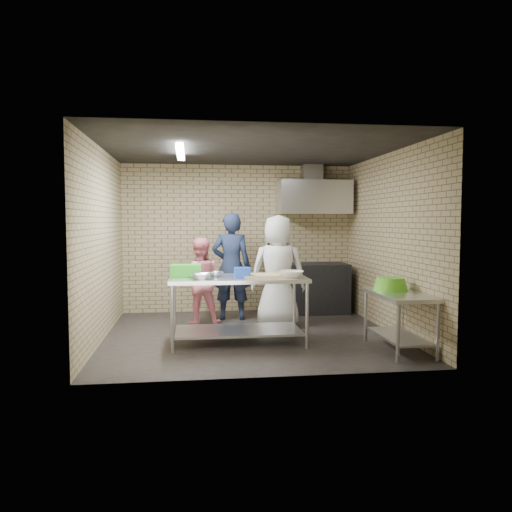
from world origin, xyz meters
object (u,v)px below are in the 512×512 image
Objects in this scene: stove at (314,288)px; man_navy at (231,266)px; prep_table at (238,310)px; bottle_red at (314,202)px; side_counter at (399,321)px; green_crate at (186,271)px; green_basin at (391,284)px; bottle_green at (335,203)px; woman_pink at (200,281)px; blue_tub at (242,273)px; woman_white at (278,271)px.

man_navy reaches higher than stove.
prep_table is 10.21× the size of bottle_red.
green_crate is (-2.74, 0.74, 0.63)m from side_counter.
side_counter is 0.52m from green_basin.
side_counter is 3.09m from man_navy.
green_basin is (2.72, -0.49, -0.17)m from green_crate.
green_basin is 2.98m from bottle_green.
bottle_red reaches higher than bottle_green.
woman_pink is at bearing -157.69° from bottle_green.
green_crate is at bearing 164.92° from side_counter.
stove is 6.67× the size of bottle_red.
stove is 2.94× the size of green_crate.
bottle_red is (0.05, 0.24, 1.58)m from stove.
woman_pink is at bearing 145.89° from green_basin.
woman_pink is (-0.54, -0.35, -0.20)m from man_navy.
prep_table is 2.09m from green_basin.
blue_tub is 1.36× the size of bottle_green.
bottle_red is 2.07m from man_navy.
side_counter is 8.00× the size of bottle_green.
woman_white reaches higher than green_basin.
green_basin is at bearing -10.33° from prep_table.
green_basin is 2.56× the size of bottle_red.
prep_table is 1.30m from woman_white.
blue_tub is at bearing -124.58° from stove.
bottle_red reaches higher than green_basin.
green_basin is at bearing -80.24° from stove.
prep_table is 0.54m from blue_tub.
stove is at bearing 99.76° from green_basin.
prep_table is at bearing -9.73° from green_crate.
bottle_red reaches higher than green_crate.
bottle_green is (2.04, 2.37, 1.56)m from prep_table.
bottle_green is 0.08× the size of woman_white.
stove is 2.57m from green_basin.
green_basin reaches higher than prep_table.
green_basin is 3.04m from woman_pink.
stove is 1.49m from woman_white.
woman_pink reaches higher than blue_tub.
blue_tub is at bearing 110.52° from woman_pink.
woman_pink is at bearing 110.75° from blue_tub.
man_navy reaches higher than prep_table.
blue_tub is at bearing 98.47° from man_navy.
woman_white is at bearing 31.35° from green_crate.
woman_pink is (-0.54, 1.43, -0.28)m from blue_tub.
green_crate is 0.23× the size of woman_white.
side_counter is 1.00× the size of stove.
green_crate is 2.77m from green_basin.
green_basin is 3.07× the size of bottle_green.
prep_table is at bearing 96.77° from man_navy.
woman_white is at bearing -126.99° from stove.
man_navy is at bearing -163.66° from stove.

